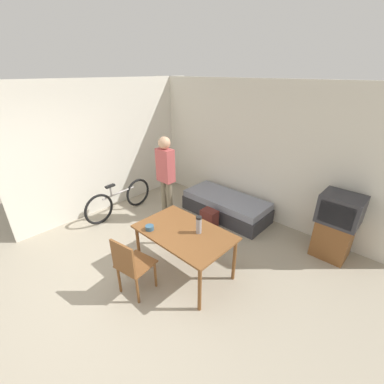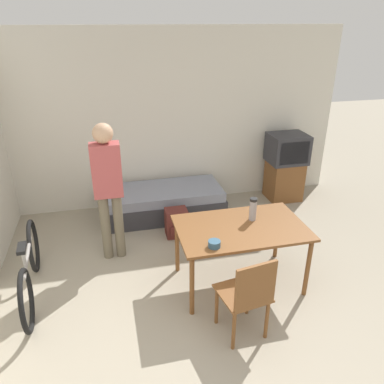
{
  "view_description": "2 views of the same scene",
  "coord_description": "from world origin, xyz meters",
  "px_view_note": "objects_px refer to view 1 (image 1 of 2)",
  "views": [
    {
      "loc": [
        2.6,
        -1.1,
        2.83
      ],
      "look_at": [
        -0.1,
        1.79,
        0.94
      ],
      "focal_mm": 24.0,
      "sensor_mm": 36.0,
      "label": 1
    },
    {
      "loc": [
        -0.91,
        -2.21,
        2.77
      ],
      "look_at": [
        0.03,
        1.73,
        0.89
      ],
      "focal_mm": 35.0,
      "sensor_mm": 36.0,
      "label": 2
    }
  ],
  "objects_px": {
    "tv": "(336,225)",
    "backpack": "(209,220)",
    "mate_bowl": "(150,228)",
    "thermos_flask": "(199,224)",
    "bicycle": "(120,200)",
    "daybed": "(226,206)",
    "dining_table": "(184,236)",
    "wooden_chair": "(130,264)",
    "person_standing": "(166,173)"
  },
  "relations": [
    {
      "from": "tv",
      "to": "backpack",
      "type": "relative_size",
      "value": 2.76
    },
    {
      "from": "mate_bowl",
      "to": "thermos_flask",
      "type": "bearing_deg",
      "value": 37.03
    },
    {
      "from": "bicycle",
      "to": "backpack",
      "type": "height_order",
      "value": "bicycle"
    },
    {
      "from": "daybed",
      "to": "backpack",
      "type": "height_order",
      "value": "daybed"
    },
    {
      "from": "daybed",
      "to": "mate_bowl",
      "type": "height_order",
      "value": "mate_bowl"
    },
    {
      "from": "tv",
      "to": "backpack",
      "type": "height_order",
      "value": "tv"
    },
    {
      "from": "dining_table",
      "to": "mate_bowl",
      "type": "relative_size",
      "value": 11.3
    },
    {
      "from": "dining_table",
      "to": "backpack",
      "type": "bearing_deg",
      "value": 112.67
    },
    {
      "from": "dining_table",
      "to": "mate_bowl",
      "type": "xyz_separation_m",
      "value": [
        -0.4,
        -0.31,
        0.11
      ]
    },
    {
      "from": "wooden_chair",
      "to": "bicycle",
      "type": "relative_size",
      "value": 0.55
    },
    {
      "from": "bicycle",
      "to": "thermos_flask",
      "type": "bearing_deg",
      "value": -4.68
    },
    {
      "from": "daybed",
      "to": "person_standing",
      "type": "relative_size",
      "value": 1.04
    },
    {
      "from": "wooden_chair",
      "to": "backpack",
      "type": "bearing_deg",
      "value": 97.93
    },
    {
      "from": "tv",
      "to": "thermos_flask",
      "type": "xyz_separation_m",
      "value": [
        -1.32,
        -1.83,
        0.3
      ]
    },
    {
      "from": "wooden_chair",
      "to": "thermos_flask",
      "type": "bearing_deg",
      "value": 67.02
    },
    {
      "from": "dining_table",
      "to": "mate_bowl",
      "type": "height_order",
      "value": "mate_bowl"
    },
    {
      "from": "tv",
      "to": "bicycle",
      "type": "height_order",
      "value": "tv"
    },
    {
      "from": "backpack",
      "to": "mate_bowl",
      "type": "bearing_deg",
      "value": -86.39
    },
    {
      "from": "bicycle",
      "to": "mate_bowl",
      "type": "bearing_deg",
      "value": -18.63
    },
    {
      "from": "daybed",
      "to": "backpack",
      "type": "relative_size",
      "value": 4.51
    },
    {
      "from": "tv",
      "to": "mate_bowl",
      "type": "distance_m",
      "value": 2.95
    },
    {
      "from": "bicycle",
      "to": "thermos_flask",
      "type": "height_order",
      "value": "thermos_flask"
    },
    {
      "from": "person_standing",
      "to": "backpack",
      "type": "height_order",
      "value": "person_standing"
    },
    {
      "from": "daybed",
      "to": "bicycle",
      "type": "relative_size",
      "value": 1.11
    },
    {
      "from": "wooden_chair",
      "to": "person_standing",
      "type": "relative_size",
      "value": 0.52
    },
    {
      "from": "tv",
      "to": "person_standing",
      "type": "relative_size",
      "value": 0.64
    },
    {
      "from": "tv",
      "to": "dining_table",
      "type": "xyz_separation_m",
      "value": [
        -1.5,
        -1.95,
        0.08
      ]
    },
    {
      "from": "daybed",
      "to": "tv",
      "type": "height_order",
      "value": "tv"
    },
    {
      "from": "mate_bowl",
      "to": "backpack",
      "type": "bearing_deg",
      "value": 93.61
    },
    {
      "from": "bicycle",
      "to": "mate_bowl",
      "type": "distance_m",
      "value": 2.01
    },
    {
      "from": "dining_table",
      "to": "person_standing",
      "type": "distance_m",
      "value": 1.65
    },
    {
      "from": "person_standing",
      "to": "daybed",
      "type": "bearing_deg",
      "value": 50.06
    },
    {
      "from": "person_standing",
      "to": "dining_table",
      "type": "bearing_deg",
      "value": -32.6
    },
    {
      "from": "daybed",
      "to": "mate_bowl",
      "type": "relative_size",
      "value": 14.67
    },
    {
      "from": "wooden_chair",
      "to": "thermos_flask",
      "type": "height_order",
      "value": "thermos_flask"
    },
    {
      "from": "backpack",
      "to": "dining_table",
      "type": "bearing_deg",
      "value": -67.33
    },
    {
      "from": "person_standing",
      "to": "thermos_flask",
      "type": "height_order",
      "value": "person_standing"
    },
    {
      "from": "tv",
      "to": "daybed",
      "type": "bearing_deg",
      "value": -176.26
    },
    {
      "from": "wooden_chair",
      "to": "dining_table",
      "type": "bearing_deg",
      "value": 74.88
    },
    {
      "from": "bicycle",
      "to": "person_standing",
      "type": "distance_m",
      "value": 1.26
    },
    {
      "from": "bicycle",
      "to": "mate_bowl",
      "type": "height_order",
      "value": "mate_bowl"
    },
    {
      "from": "thermos_flask",
      "to": "backpack",
      "type": "height_order",
      "value": "thermos_flask"
    },
    {
      "from": "daybed",
      "to": "mate_bowl",
      "type": "bearing_deg",
      "value": -85.49
    },
    {
      "from": "wooden_chair",
      "to": "mate_bowl",
      "type": "distance_m",
      "value": 0.58
    },
    {
      "from": "tv",
      "to": "thermos_flask",
      "type": "relative_size",
      "value": 4.22
    },
    {
      "from": "daybed",
      "to": "thermos_flask",
      "type": "bearing_deg",
      "value": -66.54
    },
    {
      "from": "thermos_flask",
      "to": "person_standing",
      "type": "bearing_deg",
      "value": 153.92
    },
    {
      "from": "wooden_chair",
      "to": "person_standing",
      "type": "distance_m",
      "value": 2.08
    },
    {
      "from": "daybed",
      "to": "tv",
      "type": "bearing_deg",
      "value": 3.74
    },
    {
      "from": "dining_table",
      "to": "thermos_flask",
      "type": "height_order",
      "value": "thermos_flask"
    }
  ]
}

